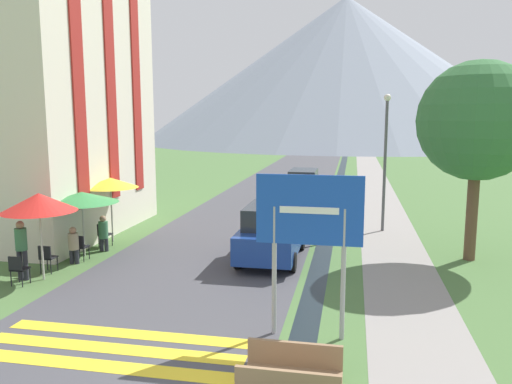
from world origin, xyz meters
TOP-DOWN VIEW (x-y plane):
  - ground_plane at (0.00, 20.00)m, footprint 160.00×160.00m
  - road at (-2.50, 30.00)m, footprint 6.40×60.00m
  - footpath at (3.60, 30.00)m, footprint 2.20×60.00m
  - drainage_channel at (1.20, 30.00)m, footprint 0.60×60.00m
  - crosswalk_marking at (-2.50, 2.89)m, footprint 5.44×1.84m
  - mountain_distant at (0.21, 90.47)m, footprint 75.08×75.08m
  - hotel_building at (-9.39, 12.00)m, footprint 5.34×8.81m
  - road_sign at (1.27, 4.21)m, footprint 2.20×0.11m
  - footbridge at (1.20, 2.00)m, footprint 1.70×1.10m
  - parked_car_near at (-0.40, 9.78)m, footprint 1.87×4.16m
  - parked_car_far at (-0.44, 20.66)m, footprint 1.72×4.45m
  - cafe_chair_near_right at (-6.71, 7.06)m, footprint 0.40×0.40m
  - cafe_chair_nearest at (-6.81, 5.88)m, footprint 0.40×0.40m
  - cafe_chair_middle at (-6.42, 8.39)m, footprint 0.40×0.40m
  - cafe_chair_far_right at (-6.49, 10.12)m, footprint 0.40×0.40m
  - cafe_umbrella_front_red at (-6.46, 6.49)m, footprint 2.07×2.07m
  - cafe_umbrella_middle_green at (-6.59, 8.94)m, footprint 2.37×2.37m
  - cafe_umbrella_rear_yellow at (-6.64, 11.03)m, footprint 2.03×2.03m
  - person_standing_terrace at (-7.02, 6.36)m, footprint 0.32×0.32m
  - person_seated_far at (-6.45, 8.08)m, footprint 0.32×0.32m
  - person_seated_near at (-6.26, 9.64)m, footprint 0.32×0.32m
  - streetlamp at (3.38, 14.69)m, footprint 0.28×0.28m
  - tree_by_path at (5.92, 10.95)m, footprint 3.76×3.76m

SIDE VIEW (x-z plane):
  - ground_plane at x=0.00m, z-range 0.00..0.00m
  - drainage_channel at x=1.20m, z-range 0.00..0.00m
  - road at x=-2.50m, z-range 0.00..0.01m
  - footpath at x=3.60m, z-range 0.00..0.01m
  - crosswalk_marking at x=-2.50m, z-range 0.00..0.01m
  - footbridge at x=1.20m, z-range -0.10..0.55m
  - cafe_chair_near_right at x=-6.71m, z-range 0.09..0.94m
  - cafe_chair_nearest at x=-6.81m, z-range 0.09..0.94m
  - cafe_chair_middle at x=-6.42m, z-range 0.09..0.94m
  - cafe_chair_far_right at x=-6.49m, z-range 0.09..0.94m
  - person_seated_far at x=-6.45m, z-range 0.06..1.26m
  - person_seated_near at x=-6.26m, z-range 0.07..1.32m
  - parked_car_far at x=-0.44m, z-range 0.00..1.82m
  - parked_car_near at x=-0.40m, z-range 0.00..1.82m
  - person_standing_terrace at x=-7.02m, z-range 0.14..1.85m
  - cafe_umbrella_middle_green at x=-6.59m, z-range 0.90..3.07m
  - cafe_umbrella_rear_yellow at x=-6.64m, z-range 1.00..3.39m
  - cafe_umbrella_front_red at x=-6.46m, z-range 0.99..3.49m
  - road_sign at x=1.27m, z-range 0.66..4.11m
  - streetlamp at x=3.38m, z-range 0.49..5.97m
  - tree_by_path at x=5.92m, z-range 1.28..7.64m
  - hotel_building at x=-9.39m, z-range 0.45..12.34m
  - mountain_distant at x=0.21m, z-range 0.00..26.28m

